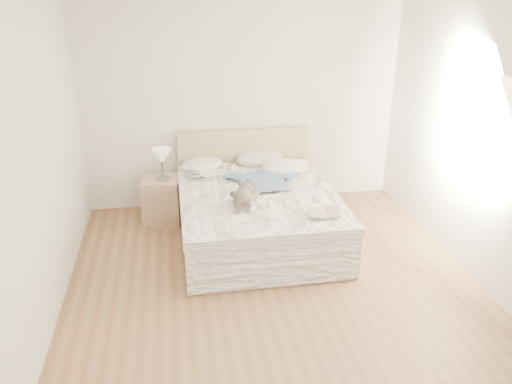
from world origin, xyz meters
TOP-DOWN VIEW (x-y plane):
  - floor at (0.00, 0.00)m, footprint 4.00×4.50m
  - wall_back at (0.00, 2.25)m, footprint 4.00×0.02m
  - wall_front at (0.00, -2.25)m, footprint 4.00×0.02m
  - wall_left at (-2.00, 0.00)m, footprint 0.02×4.50m
  - wall_right at (2.00, 0.00)m, footprint 0.02×4.50m
  - window at (1.99, 0.30)m, footprint 0.02×1.30m
  - bed at (0.00, 1.19)m, footprint 1.72×2.14m
  - nightstand at (-1.07, 1.78)m, footprint 0.51×0.47m
  - table_lamp at (-1.04, 1.77)m, footprint 0.30×0.30m
  - pillow_left at (-0.56, 1.97)m, footprint 0.63×0.53m
  - pillow_middle at (0.19, 2.09)m, footprint 0.73×0.61m
  - pillow_right at (0.45, 1.71)m, footprint 0.64×0.48m
  - blouse at (0.14, 1.32)m, footprint 0.66×0.70m
  - photo_book at (-0.61, 1.67)m, footprint 0.41×0.38m
  - childrens_book at (0.55, 0.41)m, footprint 0.38×0.28m
  - teddy_bear at (-0.22, 0.73)m, footprint 0.34×0.42m

SIDE VIEW (x-z plane):
  - floor at x=0.00m, z-range 0.00..0.00m
  - nightstand at x=-1.07m, z-range 0.00..0.56m
  - bed at x=0.00m, z-range -0.19..0.81m
  - blouse at x=0.14m, z-range 0.62..0.64m
  - photo_book at x=-0.61m, z-range 0.62..0.64m
  - childrens_book at x=0.55m, z-range 0.62..0.64m
  - pillow_left at x=-0.56m, z-range 0.56..0.72m
  - pillow_middle at x=0.19m, z-range 0.55..0.73m
  - pillow_right at x=0.45m, z-range 0.55..0.73m
  - teddy_bear at x=-0.22m, z-range 0.55..0.75m
  - table_lamp at x=-1.04m, z-range 0.64..1.02m
  - wall_back at x=0.00m, z-range 0.00..2.70m
  - wall_front at x=0.00m, z-range 0.00..2.70m
  - wall_left at x=-2.00m, z-range 0.00..2.70m
  - wall_right at x=2.00m, z-range 0.00..2.70m
  - window at x=1.99m, z-range 0.90..2.00m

